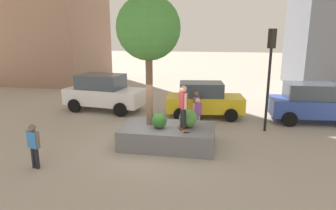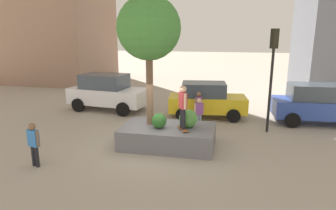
# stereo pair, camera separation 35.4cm
# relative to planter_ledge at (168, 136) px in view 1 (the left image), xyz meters

# --- Properties ---
(ground_plane) EXTENTS (120.00, 120.00, 0.00)m
(ground_plane) POSITION_rel_planter_ledge_xyz_m (-0.58, -0.03, -0.41)
(ground_plane) COLOR #9E9384
(planter_ledge) EXTENTS (3.75, 2.21, 0.82)m
(planter_ledge) POSITION_rel_planter_ledge_xyz_m (0.00, 0.00, 0.00)
(planter_ledge) COLOR slate
(planter_ledge) RESTS_ON ground
(plaza_tree) EXTENTS (2.50, 2.50, 5.12)m
(plaza_tree) POSITION_rel_planter_ledge_xyz_m (-0.80, 0.21, 4.25)
(plaza_tree) COLOR brown
(plaza_tree) RESTS_ON planter_ledge
(boxwood_shrub) EXTENTS (0.73, 0.73, 0.73)m
(boxwood_shrub) POSITION_rel_planter_ledge_xyz_m (0.80, 0.10, 0.78)
(boxwood_shrub) COLOR #4C8C3D
(boxwood_shrub) RESTS_ON planter_ledge
(hedge_clump) EXTENTS (0.60, 0.60, 0.60)m
(hedge_clump) POSITION_rel_planter_ledge_xyz_m (-0.31, -0.24, 0.71)
(hedge_clump) COLOR #2D6628
(hedge_clump) RESTS_ON planter_ledge
(skateboard) EXTENTS (0.56, 0.80, 0.07)m
(skateboard) POSITION_rel_planter_ledge_xyz_m (0.65, -0.32, 0.47)
(skateboard) COLOR brown
(skateboard) RESTS_ON planter_ledge
(skateboarder) EXTENTS (0.39, 0.51, 1.69)m
(skateboarder) POSITION_rel_planter_ledge_xyz_m (0.65, -0.32, 1.46)
(skateboarder) COLOR black
(skateboarder) RESTS_ON skateboard
(police_car) EXTENTS (4.81, 2.64, 2.14)m
(police_car) POSITION_rel_planter_ledge_xyz_m (-4.75, 4.96, 0.68)
(police_car) COLOR white
(police_car) RESTS_ON ground
(taxi_cab) EXTENTS (4.29, 2.33, 1.91)m
(taxi_cab) POSITION_rel_planter_ledge_xyz_m (1.14, 4.56, 0.56)
(taxi_cab) COLOR gold
(taxi_cab) RESTS_ON ground
(sedan_parked) EXTENTS (4.43, 2.22, 2.02)m
(sedan_parked) POSITION_rel_planter_ledge_xyz_m (6.70, 4.56, 0.62)
(sedan_parked) COLOR #2D479E
(sedan_parked) RESTS_ON ground
(traffic_light_corner) EXTENTS (0.36, 0.37, 4.68)m
(traffic_light_corner) POSITION_rel_planter_ledge_xyz_m (4.16, 2.70, 2.77)
(traffic_light_corner) COLOR black
(traffic_light_corner) RESTS_ON ground
(passerby_with_bag) EXTENTS (0.31, 0.52, 1.61)m
(passerby_with_bag) POSITION_rel_planter_ledge_xyz_m (0.85, 3.49, 0.52)
(passerby_with_bag) COLOR navy
(passerby_with_bag) RESTS_ON ground
(pedestrian_crossing) EXTENTS (0.51, 0.29, 1.57)m
(pedestrian_crossing) POSITION_rel_planter_ledge_xyz_m (-4.08, -2.83, 0.49)
(pedestrian_crossing) COLOR black
(pedestrian_crossing) RESTS_ON ground
(bystander_watching) EXTENTS (0.42, 0.39, 1.51)m
(bystander_watching) POSITION_rel_planter_ledge_xyz_m (0.99, 2.40, 0.46)
(bystander_watching) COLOR #8C9EB7
(bystander_watching) RESTS_ON ground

